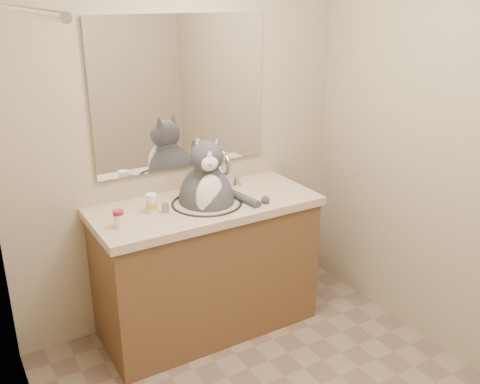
# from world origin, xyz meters

# --- Properties ---
(room) EXTENTS (2.22, 2.52, 2.42)m
(room) POSITION_xyz_m (0.00, 0.00, 1.20)
(room) COLOR #846F5B
(room) RESTS_ON ground
(vanity) EXTENTS (1.34, 0.59, 1.12)m
(vanity) POSITION_xyz_m (0.00, 0.96, 0.44)
(vanity) COLOR brown
(vanity) RESTS_ON ground
(mirror) EXTENTS (1.10, 0.02, 0.90)m
(mirror) POSITION_xyz_m (0.00, 1.24, 1.45)
(mirror) COLOR white
(mirror) RESTS_ON room
(shower_curtain) EXTENTS (0.02, 1.30, 1.93)m
(shower_curtain) POSITION_xyz_m (-1.05, 0.10, 1.03)
(shower_curtain) COLOR #C1B092
(shower_curtain) RESTS_ON ground
(cat) EXTENTS (0.44, 0.46, 0.64)m
(cat) POSITION_xyz_m (0.01, 0.96, 0.89)
(cat) COLOR #424247
(cat) RESTS_ON vanity
(pill_bottle_redcap) EXTENTS (0.06, 0.06, 0.10)m
(pill_bottle_redcap) POSITION_xyz_m (-0.55, 0.88, 0.90)
(pill_bottle_redcap) COLOR white
(pill_bottle_redcap) RESTS_ON vanity
(pill_bottle_orange) EXTENTS (0.07, 0.07, 0.11)m
(pill_bottle_orange) POSITION_xyz_m (-0.32, 0.99, 0.90)
(pill_bottle_orange) COLOR white
(pill_bottle_orange) RESTS_ON vanity
(grey_canister) EXTENTS (0.05, 0.05, 0.06)m
(grey_canister) POSITION_xyz_m (-0.26, 0.95, 0.88)
(grey_canister) COLOR gray
(grey_canister) RESTS_ON vanity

